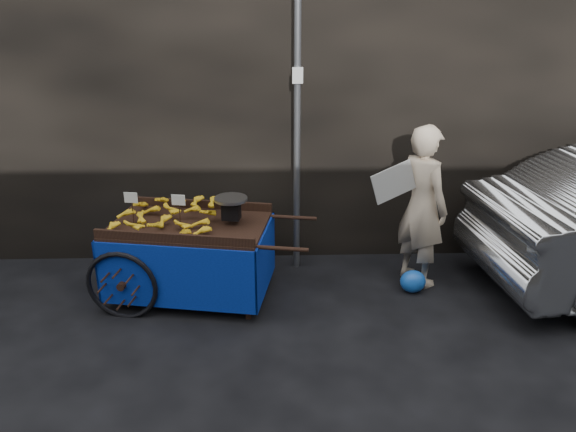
{
  "coord_description": "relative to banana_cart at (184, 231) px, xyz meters",
  "views": [
    {
      "loc": [
        -0.01,
        -5.15,
        3.27
      ],
      "look_at": [
        0.17,
        0.5,
        1.01
      ],
      "focal_mm": 35.0,
      "sensor_mm": 36.0,
      "label": 1
    }
  ],
  "objects": [
    {
      "name": "ground",
      "position": [
        0.99,
        -0.62,
        -0.8
      ],
      "size": [
        80.0,
        80.0,
        0.0
      ],
      "primitive_type": "plane",
      "color": "black",
      "rests_on": "ground"
    },
    {
      "name": "building_wall",
      "position": [
        1.38,
        1.98,
        1.7
      ],
      "size": [
        13.5,
        2.0,
        5.0
      ],
      "color": "black",
      "rests_on": "ground"
    },
    {
      "name": "street_pole",
      "position": [
        1.29,
        0.68,
        1.21
      ],
      "size": [
        0.12,
        0.1,
        4.0
      ],
      "color": "slate",
      "rests_on": "ground"
    },
    {
      "name": "banana_cart",
      "position": [
        0.0,
        0.0,
        0.0
      ],
      "size": [
        2.52,
        1.46,
        1.29
      ],
      "rotation": [
        0.0,
        0.0,
        -0.17
      ],
      "color": "black",
      "rests_on": "ground"
    },
    {
      "name": "vendor",
      "position": [
        2.72,
        0.25,
        0.17
      ],
      "size": [
        1.04,
        0.84,
        1.92
      ],
      "rotation": [
        0.0,
        0.0,
        2.13
      ],
      "color": "beige",
      "rests_on": "ground"
    },
    {
      "name": "plastic_bag",
      "position": [
        2.61,
        -0.04,
        -0.66
      ],
      "size": [
        0.3,
        0.24,
        0.27
      ],
      "primitive_type": "ellipsoid",
      "color": "blue",
      "rests_on": "ground"
    }
  ]
}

